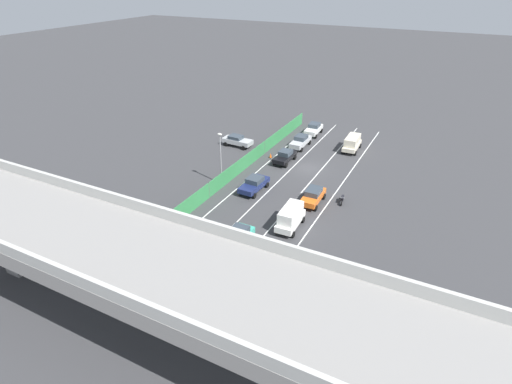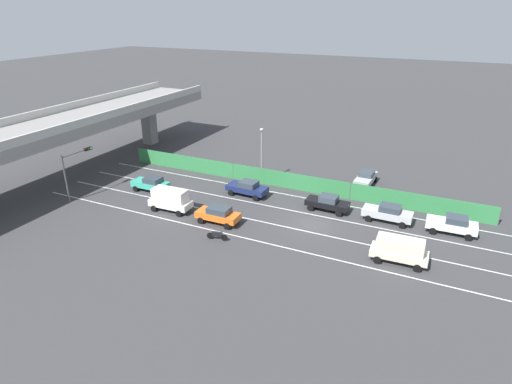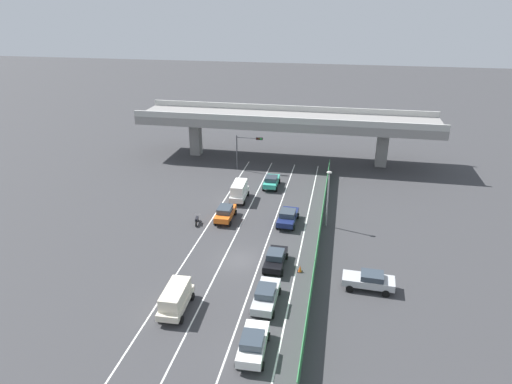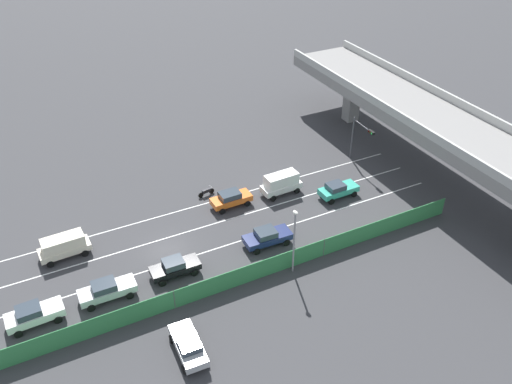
% 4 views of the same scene
% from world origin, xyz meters
% --- Properties ---
extents(ground_plane, '(300.00, 300.00, 0.00)m').
position_xyz_m(ground_plane, '(0.00, 0.00, 0.00)').
color(ground_plane, '#38383A').
extents(lane_line_left_edge, '(0.14, 46.74, 0.01)m').
position_xyz_m(lane_line_left_edge, '(-5.36, 5.37, 0.00)').
color(lane_line_left_edge, silver).
rests_on(lane_line_left_edge, ground).
extents(lane_line_mid_left, '(0.14, 46.74, 0.01)m').
position_xyz_m(lane_line_mid_left, '(-1.79, 5.37, 0.00)').
color(lane_line_mid_left, silver).
rests_on(lane_line_mid_left, ground).
extents(lane_line_mid_right, '(0.14, 46.74, 0.01)m').
position_xyz_m(lane_line_mid_right, '(1.79, 5.37, 0.00)').
color(lane_line_mid_right, silver).
rests_on(lane_line_mid_right, ground).
extents(lane_line_right_edge, '(0.14, 46.74, 0.01)m').
position_xyz_m(lane_line_right_edge, '(5.36, 5.37, 0.00)').
color(lane_line_right_edge, silver).
rests_on(lane_line_right_edge, ground).
extents(elevated_overpass, '(45.66, 8.35, 7.77)m').
position_xyz_m(elevated_overpass, '(0.00, 30.74, 6.10)').
color(elevated_overpass, gray).
rests_on(elevated_overpass, ground).
extents(green_fence, '(0.10, 42.84, 1.90)m').
position_xyz_m(green_fence, '(7.10, 5.37, 0.95)').
color(green_fence, '#338447').
rests_on(green_fence, ground).
extents(car_sedan_navy, '(2.22, 4.58, 1.66)m').
position_xyz_m(car_sedan_navy, '(3.33, 8.69, 0.90)').
color(car_sedan_navy, navy).
rests_on(car_sedan_navy, ground).
extents(car_van_cream, '(2.16, 4.57, 2.11)m').
position_xyz_m(car_van_cream, '(-3.50, -8.43, 1.20)').
color(car_van_cream, beige).
rests_on(car_van_cream, ground).
extents(car_sedan_black, '(1.98, 4.35, 1.64)m').
position_xyz_m(car_sedan_black, '(3.37, -0.39, 0.89)').
color(car_sedan_black, black).
rests_on(car_sedan_black, ground).
extents(car_taxi_orange, '(1.99, 4.23, 1.68)m').
position_xyz_m(car_taxi_orange, '(-3.79, 8.25, 0.93)').
color(car_taxi_orange, orange).
rests_on(car_taxi_orange, ground).
extents(car_taxi_teal, '(2.01, 4.26, 1.65)m').
position_xyz_m(car_taxi_teal, '(-0.24, 19.00, 0.90)').
color(car_taxi_teal, teal).
rests_on(car_taxi_teal, ground).
extents(car_sedan_white, '(2.10, 4.42, 1.74)m').
position_xyz_m(car_sedan_white, '(3.60, -12.07, 0.94)').
color(car_sedan_white, white).
rests_on(car_sedan_white, ground).
extents(car_sedan_silver, '(1.98, 4.68, 1.72)m').
position_xyz_m(car_sedan_silver, '(3.52, -6.33, 0.93)').
color(car_sedan_silver, '#B7BABC').
rests_on(car_sedan_silver, ground).
extents(car_van_white, '(2.08, 4.41, 2.33)m').
position_xyz_m(car_van_white, '(-3.50, 14.00, 1.30)').
color(car_van_white, silver).
rests_on(car_van_white, ground).
extents(motorcycle, '(0.61, 1.94, 0.93)m').
position_xyz_m(motorcycle, '(-6.69, 6.70, 0.46)').
color(motorcycle, black).
rests_on(motorcycle, ground).
extents(parked_wagon_silver, '(4.50, 2.11, 1.60)m').
position_xyz_m(parked_wagon_silver, '(11.88, -2.38, 0.89)').
color(parked_wagon_silver, '#B2B5B7').
rests_on(parked_wagon_silver, ground).
extents(traffic_light, '(3.97, 0.53, 5.26)m').
position_xyz_m(traffic_light, '(-4.98, 24.92, 3.77)').
color(traffic_light, '#47474C').
rests_on(traffic_light, ground).
extents(street_lamp, '(0.60, 0.36, 6.51)m').
position_xyz_m(street_lamp, '(7.60, 8.97, 4.00)').
color(street_lamp, gray).
rests_on(street_lamp, ground).
extents(traffic_cone, '(0.47, 0.47, 0.69)m').
position_xyz_m(traffic_cone, '(5.74, -0.86, 0.32)').
color(traffic_cone, orange).
rests_on(traffic_cone, ground).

